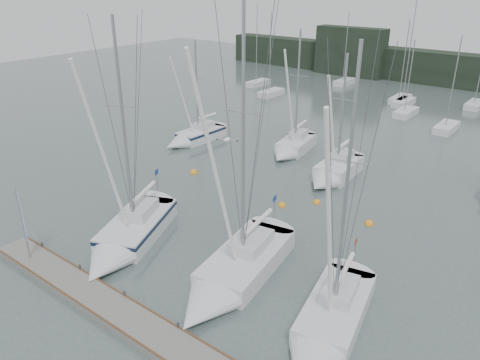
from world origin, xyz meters
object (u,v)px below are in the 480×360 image
object	(u,v)px
sailboat_mid_a	(192,137)
buoy_a	(282,206)
sailboat_mid_b	(291,148)
dock_banner	(22,219)
buoy_b	(369,224)
buoy_c	(194,173)
sailboat_mid_c	(332,174)
buoy_d	(317,203)
sailboat_near_center	(228,280)
sailboat_near_left	(125,240)
sailboat_near_right	(325,332)

from	to	relation	value
sailboat_mid_a	buoy_a	size ratio (longest dim) A/B	18.84
sailboat_mid_b	dock_banner	bearing A→B (deg)	-103.96
buoy_b	buoy_c	world-z (taller)	buoy_c
sailboat_mid_b	sailboat_mid_c	xyz separation A→B (m)	(6.19, -3.27, 0.05)
sailboat_mid_a	sailboat_mid_b	size ratio (longest dim) A/B	0.89
buoy_d	buoy_b	bearing A→B (deg)	-8.69
sailboat_near_center	sailboat_mid_a	xyz separation A→B (m)	(-18.59, 16.90, 0.01)
sailboat_mid_c	dock_banner	size ratio (longest dim) A/B	2.45
sailboat_mid_b	sailboat_mid_c	size ratio (longest dim) A/B	1.10
sailboat_near_left	buoy_c	xyz separation A→B (m)	(-5.07, 11.82, -0.62)
sailboat_near_center	sailboat_near_right	xyz separation A→B (m)	(6.25, -0.35, -0.05)
sailboat_near_center	sailboat_mid_b	distance (m)	22.13
sailboat_mid_c	buoy_a	distance (m)	6.71
sailboat_near_left	sailboat_near_center	xyz separation A→B (m)	(7.85, 0.79, -0.06)
sailboat_near_left	sailboat_near_right	size ratio (longest dim) A/B	1.03
sailboat_mid_a	dock_banner	bearing A→B (deg)	-68.91
sailboat_mid_c	dock_banner	world-z (taller)	sailboat_mid_c
buoy_c	sailboat_mid_c	bearing A→B (deg)	30.10
sailboat_near_left	buoy_c	world-z (taller)	sailboat_near_left
sailboat_mid_a	sailboat_mid_c	distance (m)	16.12
sailboat_mid_c	dock_banner	distance (m)	24.23
buoy_b	buoy_d	world-z (taller)	buoy_b
sailboat_near_left	buoy_a	xyz separation A→B (m)	(4.63, 11.24, -0.62)
sailboat_mid_c	buoy_a	size ratio (longest dim) A/B	19.32
sailboat_mid_b	buoy_d	world-z (taller)	sailboat_mid_b
sailboat_near_left	buoy_d	size ratio (longest dim) A/B	25.88
buoy_d	sailboat_near_right	bearing A→B (deg)	-59.32
buoy_b	sailboat_near_center	bearing A→B (deg)	-105.22
sailboat_mid_a	sailboat_mid_b	distance (m)	10.51
sailboat_near_center	buoy_c	world-z (taller)	sailboat_near_center
sailboat_mid_c	dock_banner	xyz separation A→B (m)	(-8.41, -22.59, 2.51)
sailboat_near_right	buoy_c	bearing A→B (deg)	137.87
sailboat_near_left	sailboat_near_center	world-z (taller)	sailboat_near_center
sailboat_near_left	buoy_a	bearing A→B (deg)	44.08
sailboat_mid_b	dock_banner	distance (m)	26.08
sailboat_mid_b	dock_banner	size ratio (longest dim) A/B	2.69
sailboat_mid_b	sailboat_mid_a	bearing A→B (deg)	-169.87
sailboat_near_right	sailboat_mid_c	xyz separation A→B (m)	(-8.73, 17.43, 0.10)
sailboat_mid_c	sailboat_mid_b	bearing A→B (deg)	148.71
sailboat_mid_a	buoy_b	bearing A→B (deg)	-11.06
sailboat_near_right	buoy_a	world-z (taller)	sailboat_near_right
buoy_c	dock_banner	distance (m)	16.95
sailboat_near_right	sailboat_near_center	bearing A→B (deg)	165.36
sailboat_near_right	sailboat_mid_a	bearing A→B (deg)	133.78
buoy_b	dock_banner	size ratio (longest dim) A/B	0.14
buoy_c	buoy_d	world-z (taller)	buoy_c
sailboat_mid_b	buoy_a	bearing A→B (deg)	-70.24
sailboat_mid_a	buoy_b	world-z (taller)	sailboat_mid_a
sailboat_near_center	buoy_b	bearing A→B (deg)	65.44
buoy_b	buoy_c	bearing A→B (deg)	-177.27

